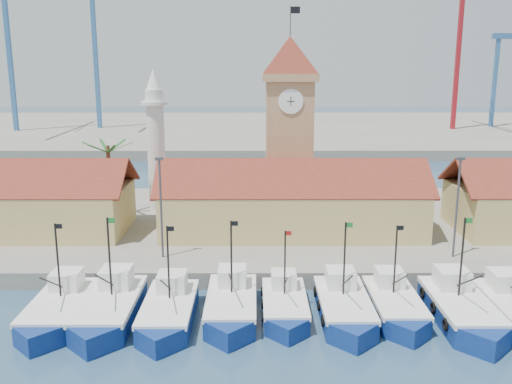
{
  "coord_description": "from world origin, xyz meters",
  "views": [
    {
      "loc": [
        -3.79,
        -36.38,
        18.69
      ],
      "look_at": [
        -3.64,
        18.0,
        6.07
      ],
      "focal_mm": 40.0,
      "sensor_mm": 36.0,
      "label": 1
    }
  ],
  "objects_px": {
    "boat_0": "(57,312)",
    "boat_4": "(285,307)",
    "minaret": "(156,141)",
    "clock_tower": "(289,123)"
  },
  "relations": [
    {
      "from": "boat_0",
      "to": "boat_4",
      "type": "height_order",
      "value": "boat_0"
    },
    {
      "from": "boat_4",
      "to": "minaret",
      "type": "height_order",
      "value": "minaret"
    },
    {
      "from": "boat_0",
      "to": "minaret",
      "type": "distance_m",
      "value": 27.53
    },
    {
      "from": "boat_0",
      "to": "clock_tower",
      "type": "height_order",
      "value": "clock_tower"
    },
    {
      "from": "clock_tower",
      "to": "minaret",
      "type": "bearing_deg",
      "value": 172.39
    },
    {
      "from": "boat_4",
      "to": "minaret",
      "type": "relative_size",
      "value": 0.55
    },
    {
      "from": "boat_0",
      "to": "minaret",
      "type": "bearing_deg",
      "value": 82.97
    },
    {
      "from": "minaret",
      "to": "boat_4",
      "type": "bearing_deg",
      "value": -61.6
    },
    {
      "from": "boat_0",
      "to": "minaret",
      "type": "xyz_separation_m",
      "value": [
        3.19,
        25.85,
        8.94
      ]
    },
    {
      "from": "boat_4",
      "to": "minaret",
      "type": "distance_m",
      "value": 29.75
    }
  ]
}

